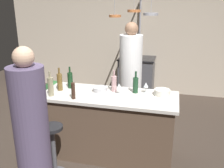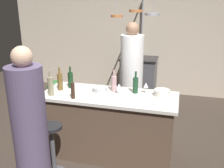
% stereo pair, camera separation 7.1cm
% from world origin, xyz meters
% --- Properties ---
extents(ground_plane, '(9.00, 9.00, 0.00)m').
position_xyz_m(ground_plane, '(0.00, 0.00, 0.00)').
color(ground_plane, '#382D26').
extents(back_wall, '(6.40, 0.16, 2.60)m').
position_xyz_m(back_wall, '(0.00, 2.85, 1.30)').
color(back_wall, '#BCAD99').
rests_on(back_wall, ground_plane).
extents(kitchen_island, '(1.80, 0.72, 0.90)m').
position_xyz_m(kitchen_island, '(0.00, 0.00, 0.45)').
color(kitchen_island, brown).
rests_on(kitchen_island, ground_plane).
extents(stove_range, '(0.80, 0.64, 0.89)m').
position_xyz_m(stove_range, '(0.00, 2.45, 0.45)').
color(stove_range, '#47474C').
rests_on(stove_range, ground_plane).
extents(chef, '(0.37, 0.37, 1.77)m').
position_xyz_m(chef, '(0.11, 0.98, 0.82)').
color(chef, white).
rests_on(chef, ground_plane).
extents(bar_stool_left, '(0.28, 0.28, 0.68)m').
position_xyz_m(bar_stool_left, '(-0.54, -0.62, 0.38)').
color(bar_stool_left, '#4C4C51').
rests_on(bar_stool_left, ground_plane).
extents(guest_left, '(0.36, 0.36, 1.68)m').
position_xyz_m(guest_left, '(-0.56, -0.99, 0.78)').
color(guest_left, '#594C6B').
rests_on(guest_left, ground_plane).
extents(overhead_pot_rack, '(0.89, 1.36, 2.17)m').
position_xyz_m(overhead_pot_rack, '(0.04, 1.95, 1.67)').
color(overhead_pot_rack, gray).
rests_on(overhead_pot_rack, ground_plane).
extents(potted_plant, '(0.36, 0.36, 0.52)m').
position_xyz_m(potted_plant, '(-1.60, 1.48, 0.30)').
color(potted_plant, brown).
rests_on(potted_plant, ground_plane).
extents(pepper_mill, '(0.05, 0.05, 0.21)m').
position_xyz_m(pepper_mill, '(-0.40, -0.25, 1.01)').
color(pepper_mill, '#382319').
rests_on(pepper_mill, kitchen_island).
extents(wine_bottle_white, '(0.07, 0.07, 0.33)m').
position_xyz_m(wine_bottle_white, '(-0.73, -0.22, 1.03)').
color(wine_bottle_white, gray).
rests_on(wine_bottle_white, kitchen_island).
extents(wine_bottle_amber, '(0.07, 0.07, 0.32)m').
position_xyz_m(wine_bottle_amber, '(-0.71, 0.01, 1.02)').
color(wine_bottle_amber, brown).
rests_on(wine_bottle_amber, kitchen_island).
extents(wine_bottle_red, '(0.07, 0.07, 0.31)m').
position_xyz_m(wine_bottle_red, '(-0.61, 0.14, 1.02)').
color(wine_bottle_red, '#143319').
rests_on(wine_bottle_red, kitchen_island).
extents(wine_bottle_green, '(0.07, 0.07, 0.30)m').
position_xyz_m(wine_bottle_green, '(0.32, 0.16, 1.01)').
color(wine_bottle_green, '#193D23').
rests_on(wine_bottle_green, kitchen_island).
extents(wine_bottle_rose, '(0.07, 0.07, 0.30)m').
position_xyz_m(wine_bottle_rose, '(0.03, 0.15, 1.01)').
color(wine_bottle_rose, '#B78C8E').
rests_on(wine_bottle_rose, kitchen_island).
extents(wine_glass_near_left_guest, '(0.07, 0.07, 0.15)m').
position_xyz_m(wine_glass_near_left_guest, '(0.12, 0.06, 1.01)').
color(wine_glass_near_left_guest, silver).
rests_on(wine_glass_near_left_guest, kitchen_island).
extents(wine_glass_near_right_guest, '(0.07, 0.07, 0.15)m').
position_xyz_m(wine_glass_near_right_guest, '(0.46, 0.19, 1.01)').
color(wine_glass_near_right_guest, silver).
rests_on(wine_glass_near_right_guest, kitchen_island).
extents(mixing_bowl_ceramic, '(0.21, 0.21, 0.08)m').
position_xyz_m(mixing_bowl_ceramic, '(0.68, 0.15, 0.94)').
color(mixing_bowl_ceramic, silver).
rests_on(mixing_bowl_ceramic, kitchen_island).
extents(mixing_bowl_steel, '(0.20, 0.20, 0.06)m').
position_xyz_m(mixing_bowl_steel, '(-0.15, 0.09, 0.93)').
color(mixing_bowl_steel, '#B7B7BC').
rests_on(mixing_bowl_steel, kitchen_island).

